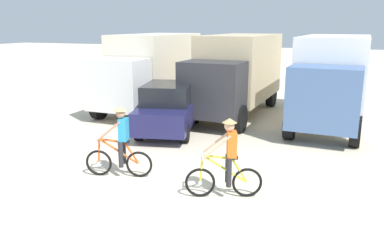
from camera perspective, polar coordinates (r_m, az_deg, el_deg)
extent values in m
plane|color=beige|center=(8.60, -9.36, -12.20)|extent=(120.00, 120.00, 0.00)
cube|color=beige|center=(18.20, -5.23, 8.34)|extent=(2.47, 5.23, 2.70)
cube|color=silver|center=(15.32, -10.92, 5.21)|extent=(2.22, 1.53, 2.00)
cube|color=black|center=(14.69, -12.44, 6.15)|extent=(2.02, 0.11, 0.80)
cylinder|color=black|center=(15.07, -7.26, 1.34)|extent=(0.33, 1.00, 1.00)
cylinder|color=black|center=(16.14, -13.63, 1.89)|extent=(0.33, 1.00, 1.00)
cylinder|color=black|center=(19.51, -0.21, 4.33)|extent=(0.33, 1.00, 1.00)
cylinder|color=black|center=(20.34, -5.57, 4.66)|extent=(0.33, 1.00, 1.00)
cube|color=#CCB78E|center=(16.97, 7.27, 7.88)|extent=(2.71, 5.34, 2.70)
cube|color=#2D2D33|center=(13.85, 3.05, 4.54)|extent=(2.29, 1.63, 2.00)
cube|color=black|center=(13.16, 1.96, 5.59)|extent=(2.03, 0.20, 0.80)
cylinder|color=black|center=(13.82, 7.09, 0.19)|extent=(0.38, 1.02, 1.00)
cylinder|color=black|center=(14.53, -0.61, 0.98)|extent=(0.38, 1.02, 1.00)
cylinder|color=black|center=(18.55, 11.69, 3.53)|extent=(0.38, 1.02, 1.00)
cylinder|color=black|center=(19.08, 5.70, 4.04)|extent=(0.38, 1.02, 1.00)
cube|color=white|center=(16.16, 20.27, 6.84)|extent=(2.69, 5.33, 2.70)
cube|color=#4C6B9E|center=(12.87, 18.96, 3.07)|extent=(2.28, 1.62, 2.00)
cube|color=black|center=(12.12, 18.77, 4.14)|extent=(2.03, 0.20, 0.80)
cylinder|color=black|center=(13.14, 23.08, -1.57)|extent=(0.38, 1.02, 1.00)
cylinder|color=black|center=(13.30, 14.30, -0.69)|extent=(0.38, 1.02, 1.00)
cylinder|color=black|center=(18.01, 23.50, 2.35)|extent=(0.38, 1.02, 1.00)
cylinder|color=black|center=(18.13, 17.06, 2.97)|extent=(0.38, 1.02, 1.00)
cube|color=#1E1E4C|center=(13.84, -3.36, 1.15)|extent=(2.64, 4.48, 0.76)
cube|color=black|center=(13.55, -3.52, 3.98)|extent=(2.02, 2.40, 0.68)
cylinder|color=black|center=(15.33, -5.24, 0.92)|extent=(0.35, 0.67, 0.64)
cylinder|color=black|center=(15.05, 0.55, 0.73)|extent=(0.35, 0.67, 0.64)
cylinder|color=black|center=(12.89, -7.88, -1.67)|extent=(0.35, 0.67, 0.64)
cylinder|color=black|center=(12.56, -1.01, -1.96)|extent=(0.35, 0.67, 0.64)
torus|color=black|center=(10.14, -13.66, -6.19)|extent=(0.67, 0.23, 0.68)
cylinder|color=silver|center=(10.14, -13.66, -6.19)|extent=(0.10, 0.10, 0.08)
torus|color=black|center=(9.84, -7.85, -6.53)|extent=(0.67, 0.23, 0.68)
cylinder|color=silver|center=(9.84, -7.85, -6.53)|extent=(0.10, 0.10, 0.08)
cylinder|color=#E05119|center=(9.86, -10.74, -4.63)|extent=(1.01, 0.31, 0.68)
cylinder|color=#E05119|center=(9.83, -11.78, -3.03)|extent=(0.65, 0.22, 0.13)
cylinder|color=#E05119|center=(9.79, -8.89, -4.94)|extent=(0.39, 0.15, 0.59)
cylinder|color=#E05119|center=(10.02, -13.63, -4.48)|extent=(0.11, 0.07, 0.64)
cylinder|color=silver|center=(9.92, -13.60, -2.73)|extent=(0.17, 0.51, 0.04)
cube|color=black|center=(9.74, -9.94, -3.16)|extent=(0.26, 0.18, 0.06)
cube|color=teal|center=(9.66, -10.13, -1.40)|extent=(0.28, 0.36, 0.56)
sphere|color=#A87A5B|center=(9.58, -10.58, 0.92)|extent=(0.22, 0.22, 0.22)
cone|color=tan|center=(9.55, -10.61, 1.68)|extent=(0.32, 0.32, 0.10)
cylinder|color=#26262B|center=(9.73, -10.53, -5.06)|extent=(0.12, 0.12, 0.66)
cylinder|color=#26262B|center=(9.97, -10.11, -4.58)|extent=(0.12, 0.12, 0.66)
cylinder|color=#A87A5B|center=(9.60, -12.36, -1.71)|extent=(0.61, 0.25, 0.53)
cylinder|color=#A87A5B|center=(9.93, -11.72, -1.15)|extent=(0.63, 0.17, 0.53)
torus|color=black|center=(8.68, 1.21, -9.26)|extent=(0.66, 0.30, 0.68)
cylinder|color=silver|center=(8.68, 1.21, -9.26)|extent=(0.10, 0.10, 0.08)
torus|color=black|center=(8.77, 8.18, -9.17)|extent=(0.66, 0.30, 0.68)
cylinder|color=silver|center=(8.77, 8.18, -9.17)|extent=(0.10, 0.10, 0.08)
cylinder|color=gold|center=(8.59, 4.92, -7.27)|extent=(0.98, 0.41, 0.68)
cylinder|color=gold|center=(8.48, 3.80, -5.51)|extent=(0.64, 0.28, 0.13)
cylinder|color=gold|center=(8.64, 7.10, -7.48)|extent=(0.38, 0.18, 0.59)
cylinder|color=gold|center=(8.56, 1.39, -7.29)|extent=(0.11, 0.08, 0.64)
cylinder|color=silver|center=(8.45, 1.57, -5.27)|extent=(0.22, 0.50, 0.04)
cube|color=black|center=(8.51, 6.01, -5.56)|extent=(0.27, 0.20, 0.06)
cube|color=orange|center=(8.41, 5.92, -3.57)|extent=(0.30, 0.37, 0.56)
sphere|color=tan|center=(8.29, 5.58, -0.93)|extent=(0.22, 0.22, 0.22)
cone|color=tan|center=(8.26, 5.60, -0.06)|extent=(0.32, 0.32, 0.10)
cylinder|color=#26262B|center=(8.49, 5.50, -7.77)|extent=(0.12, 0.12, 0.66)
cylinder|color=#26262B|center=(8.73, 5.34, -7.14)|extent=(0.12, 0.12, 0.66)
cylinder|color=tan|center=(8.22, 3.70, -4.06)|extent=(0.59, 0.31, 0.53)
cylinder|color=tan|center=(8.56, 3.55, -3.31)|extent=(0.62, 0.23, 0.53)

